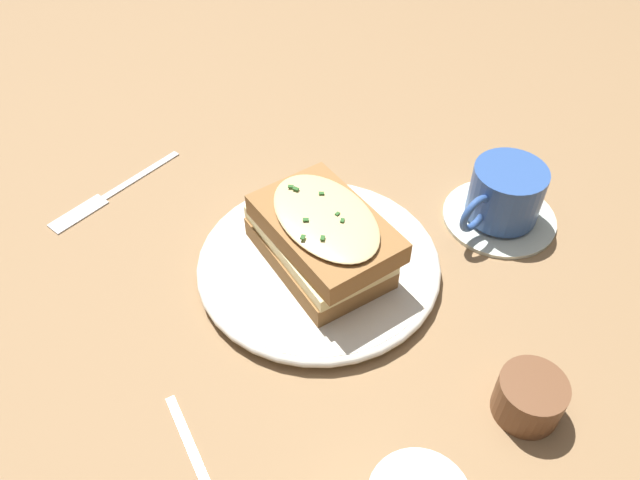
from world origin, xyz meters
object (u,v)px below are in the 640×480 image
(sandwich, at_px, (322,238))
(fork, at_px, (103,198))
(condiment_pot, at_px, (529,397))
(dinner_plate, at_px, (320,265))
(teacup_with_saucer, at_px, (504,199))

(sandwich, bearing_deg, fork, 106.24)
(fork, distance_m, condiment_pot, 0.52)
(dinner_plate, relative_size, teacup_with_saucer, 1.83)
(teacup_with_saucer, height_order, condiment_pot, teacup_with_saucer)
(dinner_plate, bearing_deg, sandwich, -85.23)
(teacup_with_saucer, relative_size, condiment_pot, 2.36)
(dinner_plate, bearing_deg, fork, 106.35)
(dinner_plate, distance_m, condiment_pot, 0.24)
(teacup_with_saucer, bearing_deg, dinner_plate, -19.26)
(dinner_plate, relative_size, condiment_pot, 4.32)
(sandwich, height_order, teacup_with_saucer, sandwich)
(fork, bearing_deg, dinner_plate, -163.42)
(sandwich, xyz_separation_m, teacup_with_saucer, (0.19, -0.10, -0.02))
(fork, bearing_deg, sandwich, -163.54)
(teacup_with_saucer, xyz_separation_m, fork, (-0.27, 0.37, -0.03))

